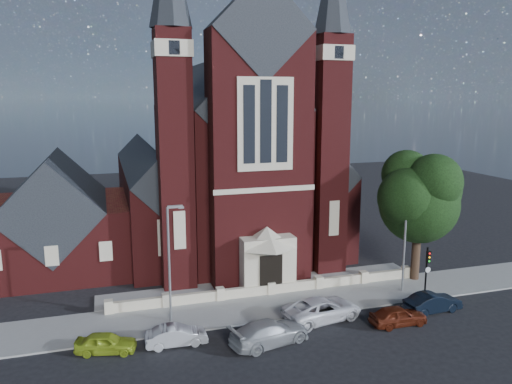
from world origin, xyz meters
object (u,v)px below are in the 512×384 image
street_lamp_left (170,257)px  car_lime_van (106,343)px  street_lamp_right (406,235)px  car_navy (433,303)px  traffic_signal (427,266)px  car_dark_red (398,316)px  car_white_suv (322,309)px  church (221,163)px  parish_hall (57,224)px  street_tree (422,199)px  car_silver_a (176,336)px  car_silver_b (270,332)px

street_lamp_left → car_lime_van: 6.60m
street_lamp_right → car_navy: size_ratio=1.91×
traffic_signal → car_dark_red: size_ratio=1.03×
traffic_signal → car_white_suv: 9.28m
church → car_navy: 25.95m
church → parish_hall: 17.26m
church → street_lamp_right: church is taller
traffic_signal → car_lime_van: 23.37m
traffic_signal → car_lime_van: (-23.25, -1.39, -1.97)m
street_tree → street_lamp_right: street_tree is taller
street_lamp_right → car_silver_a: (-18.20, -3.28, -3.98)m
traffic_signal → car_dark_red: 5.95m
street_lamp_left → car_white_suv: bearing=-15.1°
street_lamp_left → car_navy: bearing=-12.0°
street_tree → car_navy: (-2.62, -5.52, -6.26)m
car_navy → car_white_suv: bearing=77.4°
street_tree → street_lamp_left: 20.71m
car_silver_a → car_navy: 18.09m
street_tree → church: bearing=126.2°
church → street_lamp_right: 21.76m
car_silver_b → car_white_suv: car_white_suv is taller
church → car_navy: bearing=-66.3°
church → car_navy: (9.98, -22.75, -7.49)m
parish_hall → car_silver_a: size_ratio=3.22×
parish_hall → car_silver_a: (7.89, -17.28, -3.39)m
street_tree → traffic_signal: street_tree is taller
parish_hall → car_lime_van: bearing=-77.5°
car_navy → car_silver_b: bearing=90.2°
parish_hall → car_navy: size_ratio=2.89×
street_tree → parish_hall: bearing=156.7°
parish_hall → car_white_suv: size_ratio=2.19×
street_tree → car_lime_van: bearing=-169.4°
street_lamp_left → car_white_suv: 10.92m
parish_hall → street_tree: street_tree is taller
street_lamp_left → traffic_signal: (18.91, -1.57, -2.02)m
street_lamp_right → car_silver_b: (-12.67, -4.82, -3.85)m
car_white_suv → car_dark_red: bearing=-126.2°
street_lamp_right → car_silver_a: size_ratio=2.14×
car_silver_b → car_lime_van: bearing=65.3°
street_tree → car_white_suv: street_tree is taller
street_tree → car_dark_red: bearing=-132.8°
car_dark_red → street_tree: bearing=-41.9°
church → traffic_signal: (11.00, -20.52, -5.60)m
car_lime_van → car_white_suv: car_white_suv is taller
street_lamp_right → car_navy: 5.46m
traffic_signal → car_white_suv: size_ratio=0.72×
car_silver_b → car_dark_red: car_silver_b is taller
car_lime_van → car_silver_b: car_silver_b is taller
street_lamp_left → car_silver_b: 8.15m
church → traffic_signal: bearing=-61.8°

